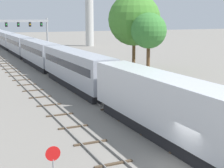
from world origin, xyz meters
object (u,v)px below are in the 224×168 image
object	(u,v)px
stop_sign	(53,166)
trackside_tree_left	(134,20)
passenger_train	(18,44)
signal_gantry	(19,30)
trackside_tree_mid	(149,31)

from	to	relation	value
stop_sign	trackside_tree_left	size ratio (longest dim) A/B	0.22
passenger_train	signal_gantry	xyz separation A→B (m)	(-2.25, -15.39, 3.95)
passenger_train	trackside_tree_mid	xyz separation A→B (m)	(13.78, -38.75, 4.39)
signal_gantry	stop_sign	bearing A→B (deg)	-98.14
trackside_tree_mid	stop_sign	bearing A→B (deg)	-127.64
signal_gantry	trackside_tree_mid	world-z (taller)	trackside_tree_mid
signal_gantry	trackside_tree_mid	xyz separation A→B (m)	(16.03, -23.36, 0.44)
passenger_train	signal_gantry	distance (m)	16.05
stop_sign	trackside_tree_mid	distance (m)	39.28
stop_sign	trackside_tree_left	distance (m)	43.81
trackside_tree_left	trackside_tree_mid	size ratio (longest dim) A/B	1.34
signal_gantry	trackside_tree_left	distance (m)	24.46
signal_gantry	trackside_tree_left	size ratio (longest dim) A/B	0.92
stop_sign	trackside_tree_left	xyz separation A→B (m)	(23.98, 36.02, 6.84)
passenger_train	stop_sign	size ratio (longest dim) A/B	52.24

